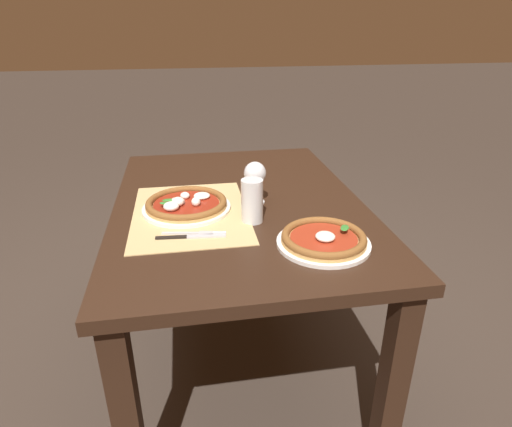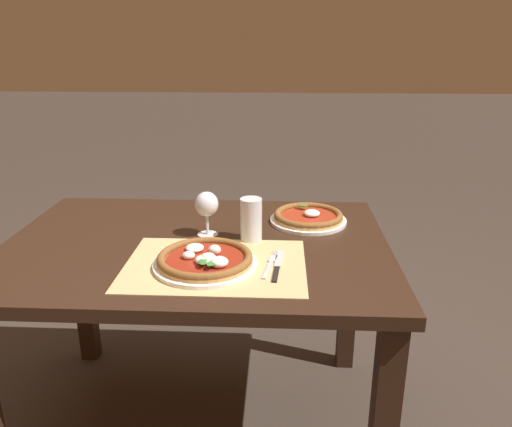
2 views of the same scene
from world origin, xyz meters
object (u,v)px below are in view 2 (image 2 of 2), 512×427
Objects in this scene: pizza_far at (308,217)px; fork at (270,264)px; wine_glass at (207,206)px; pint_glass at (251,220)px; knife at (278,265)px; pizza_near at (205,260)px.

fork is at bearing -109.18° from pizza_far.
wine_glass reaches higher than pizza_far.
pizza_far is 0.40m from fork.
pint_glass is 0.67× the size of knife.
fork is 0.93× the size of knife.
pizza_far is at bearing 50.83° from pizza_near.
pint_glass is at bearing -137.56° from pizza_far.
pizza_near is 2.12× the size of pint_glass.
knife is (0.21, 0.01, -0.02)m from pizza_near.
wine_glass is (-0.35, -0.15, 0.09)m from pizza_far.
pizza_near is 0.26m from wine_glass.
pint_glass is 0.23m from knife.
fork is (-0.13, -0.38, -0.01)m from pizza_far.
pint_glass reaches higher than pizza_far.
wine_glass is at bearing -157.25° from pizza_far.
wine_glass is at bearing 166.96° from pint_glass.
pint_glass is at bearing 60.03° from pizza_near.
pizza_near is 1.53× the size of fork.
pizza_near is 1.98× the size of wine_glass.
wine_glass is at bearing 133.93° from fork.
pizza_far is at bearing 22.75° from wine_glass.
wine_glass is 0.35m from knife.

